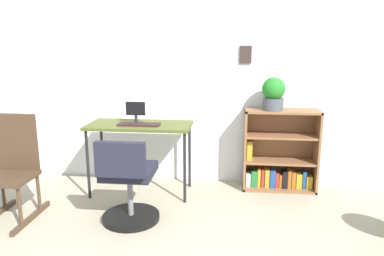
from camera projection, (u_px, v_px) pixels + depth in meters
name	position (u px, v px, depth m)	size (l,w,h in m)	color
wall_back	(193.00, 79.00, 4.20)	(5.20, 0.12, 2.37)	silver
desk	(140.00, 130.00, 3.88)	(1.08, 0.51, 0.76)	#4E5624
monitor	(136.00, 113.00, 3.89)	(0.20, 0.14, 0.23)	#262628
keyboard	(139.00, 124.00, 3.81)	(0.43, 0.15, 0.02)	#311C1C
office_chair	(128.00, 186.00, 3.27)	(0.52, 0.55, 0.80)	black
rocking_chair	(13.00, 167.00, 3.39)	(0.42, 0.64, 0.95)	#473323
bookshelf_low	(279.00, 155.00, 4.08)	(0.79, 0.30, 0.89)	brown
potted_plant_on_shelf	(273.00, 93.00, 3.89)	(0.24, 0.24, 0.35)	#474C51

